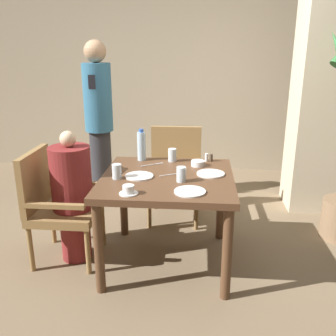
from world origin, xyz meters
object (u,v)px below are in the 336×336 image
object	(u,v)px
standing_host	(99,120)
water_bottle	(142,146)
diner_in_left_chair	(73,196)
plate_dessert_center	(190,191)
glass_tall_mid	(181,174)
plate_main_left	(139,176)
plate_main_right	(211,174)
teacup_with_saucer	(128,190)
chair_far_side	(175,170)
glass_tall_far	(172,155)
chair_left_side	(56,202)
bowl_small	(198,163)
glass_tall_near	(117,171)

from	to	relation	value
standing_host	water_bottle	xyz separation A→B (m)	(0.58, -0.78, -0.08)
diner_in_left_chair	water_bottle	size ratio (longest dim) A/B	3.93
standing_host	plate_dessert_center	world-z (taller)	standing_host
diner_in_left_chair	water_bottle	world-z (taller)	diner_in_left_chair
diner_in_left_chair	glass_tall_mid	world-z (taller)	diner_in_left_chair
plate_main_left	plate_main_right	size ratio (longest dim) A/B	1.00
diner_in_left_chair	teacup_with_saucer	size ratio (longest dim) A/B	8.38
diner_in_left_chair	water_bottle	bearing A→B (deg)	39.61
chair_far_side	plate_main_right	xyz separation A→B (m)	(0.33, -0.82, 0.25)
glass_tall_mid	glass_tall_far	xyz separation A→B (m)	(-0.10, 0.50, 0.00)
plate_main_right	plate_dessert_center	bearing A→B (deg)	-110.89
standing_host	glass_tall_far	world-z (taller)	standing_host
glass_tall_far	standing_host	bearing A→B (deg)	136.85
chair_left_side	water_bottle	xyz separation A→B (m)	(0.64, 0.41, 0.37)
chair_left_side	bowl_small	xyz separation A→B (m)	(1.13, 0.28, 0.27)
chair_far_side	glass_tall_mid	distance (m)	1.06
plate_dessert_center	water_bottle	distance (m)	0.86
chair_far_side	water_bottle	world-z (taller)	water_bottle
chair_far_side	bowl_small	xyz separation A→B (m)	(0.23, -0.61, 0.27)
plate_main_left	chair_left_side	bearing A→B (deg)	177.31
glass_tall_far	plate_main_right	bearing A→B (deg)	-45.05
teacup_with_saucer	standing_host	bearing A→B (deg)	111.20
chair_left_side	standing_host	bearing A→B (deg)	86.96
plate_main_left	glass_tall_far	bearing A→B (deg)	62.67
chair_left_side	bowl_small	distance (m)	1.20
water_bottle	standing_host	bearing A→B (deg)	126.67
plate_dessert_center	glass_tall_mid	size ratio (longest dim) A/B	1.93
chair_far_side	plate_main_left	xyz separation A→B (m)	(-0.21, -0.93, 0.25)
standing_host	plate_main_left	distance (m)	1.39
diner_in_left_chair	glass_tall_mid	size ratio (longest dim) A/B	9.65
chair_far_side	glass_tall_far	size ratio (longest dim) A/B	8.15
chair_far_side	plate_dessert_center	xyz separation A→B (m)	(0.18, -1.21, 0.25)
teacup_with_saucer	chair_left_side	bearing A→B (deg)	150.32
water_bottle	glass_tall_mid	bearing A→B (deg)	-54.51
chair_left_side	glass_tall_near	distance (m)	0.61
plate_main_left	bowl_small	xyz separation A→B (m)	(0.44, 0.31, 0.02)
water_bottle	chair_far_side	bearing A→B (deg)	61.58
teacup_with_saucer	bowl_small	world-z (taller)	teacup_with_saucer
standing_host	diner_in_left_chair	bearing A→B (deg)	-86.18
bowl_small	glass_tall_far	size ratio (longest dim) A/B	1.01
glass_tall_near	glass_tall_mid	size ratio (longest dim) A/B	1.00
diner_in_left_chair	glass_tall_near	bearing A→B (deg)	-12.33
plate_main_right	water_bottle	size ratio (longest dim) A/B	0.79
diner_in_left_chair	plate_dessert_center	size ratio (longest dim) A/B	4.99
chair_left_side	glass_tall_far	bearing A→B (deg)	23.47
diner_in_left_chair	water_bottle	xyz separation A→B (m)	(0.50, 0.41, 0.31)
chair_far_side	plate_dessert_center	world-z (taller)	chair_far_side
plate_dessert_center	glass_tall_far	distance (m)	0.74
standing_host	glass_tall_far	size ratio (longest dim) A/B	15.69
plate_main_right	chair_far_side	bearing A→B (deg)	111.86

